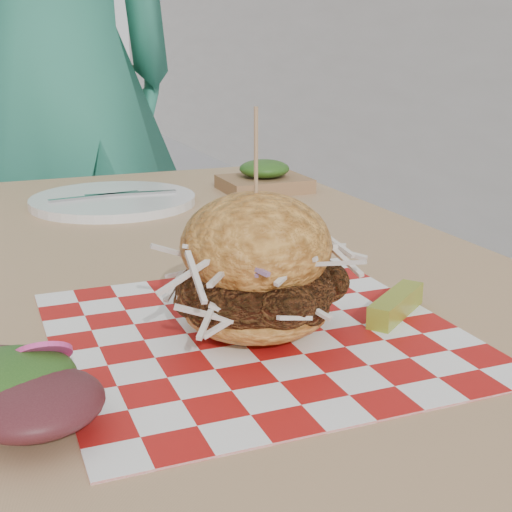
{
  "coord_description": "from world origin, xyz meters",
  "views": [
    {
      "loc": [
        -0.03,
        -0.51,
        1.01
      ],
      "look_at": [
        0.19,
        0.06,
        0.82
      ],
      "focal_mm": 50.0,
      "sensor_mm": 36.0,
      "label": 1
    }
  ],
  "objects_px": {
    "patio_table": "(166,316)",
    "sandwich": "(256,274)",
    "diner": "(56,72)",
    "patio_chair": "(63,231)"
  },
  "relations": [
    {
      "from": "diner",
      "to": "patio_chair",
      "type": "relative_size",
      "value": 1.98
    },
    {
      "from": "patio_table",
      "to": "diner",
      "type": "bearing_deg",
      "value": 90.35
    },
    {
      "from": "diner",
      "to": "patio_table",
      "type": "xyz_separation_m",
      "value": [
        0.01,
        -0.93,
        -0.27
      ]
    },
    {
      "from": "diner",
      "to": "sandwich",
      "type": "height_order",
      "value": "diner"
    },
    {
      "from": "patio_table",
      "to": "patio_chair",
      "type": "height_order",
      "value": "patio_chair"
    },
    {
      "from": "diner",
      "to": "patio_chair",
      "type": "height_order",
      "value": "diner"
    },
    {
      "from": "diner",
      "to": "patio_chair",
      "type": "xyz_separation_m",
      "value": [
        -0.01,
        0.03,
        -0.39
      ]
    },
    {
      "from": "patio_chair",
      "to": "patio_table",
      "type": "bearing_deg",
      "value": -98.09
    },
    {
      "from": "patio_chair",
      "to": "sandwich",
      "type": "distance_m",
      "value": 1.25
    },
    {
      "from": "patio_table",
      "to": "sandwich",
      "type": "distance_m",
      "value": 0.3
    }
  ]
}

